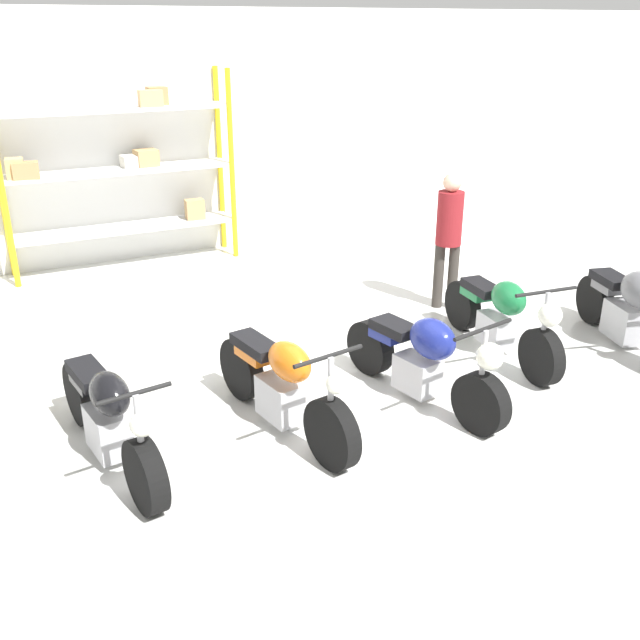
# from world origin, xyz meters

# --- Properties ---
(ground_plane) EXTENTS (30.00, 30.00, 0.00)m
(ground_plane) POSITION_xyz_m (0.00, 0.00, 0.00)
(ground_plane) COLOR silver
(back_wall) EXTENTS (30.00, 0.08, 3.60)m
(back_wall) POSITION_xyz_m (0.00, 5.48, 1.80)
(back_wall) COLOR white
(back_wall) RESTS_ON ground_plane
(shelving_rack) EXTENTS (3.27, 0.63, 2.79)m
(shelving_rack) POSITION_xyz_m (-0.87, 5.11, 1.48)
(shelving_rack) COLOR yellow
(shelving_rack) RESTS_ON ground_plane
(motorcycle_black) EXTENTS (0.61, 2.13, 0.97)m
(motorcycle_black) POSITION_xyz_m (-2.15, -0.07, 0.42)
(motorcycle_black) COLOR black
(motorcycle_black) RESTS_ON ground_plane
(motorcycle_orange) EXTENTS (0.68, 2.06, 1.00)m
(motorcycle_orange) POSITION_xyz_m (-0.67, -0.22, 0.43)
(motorcycle_orange) COLOR black
(motorcycle_orange) RESTS_ON ground_plane
(motorcycle_blue) EXTENTS (0.76, 2.04, 0.99)m
(motorcycle_blue) POSITION_xyz_m (0.73, -0.35, 0.44)
(motorcycle_blue) COLOR black
(motorcycle_blue) RESTS_ON ground_plane
(motorcycle_green) EXTENTS (0.70, 2.10, 0.99)m
(motorcycle_green) POSITION_xyz_m (2.07, 0.17, 0.44)
(motorcycle_green) COLOR black
(motorcycle_green) RESTS_ON ground_plane
(motorcycle_grey) EXTENTS (0.81, 1.92, 1.02)m
(motorcycle_grey) POSITION_xyz_m (3.51, -0.26, 0.44)
(motorcycle_grey) COLOR black
(motorcycle_grey) RESTS_ON ground_plane
(person_browsing) EXTENTS (0.44, 0.44, 1.72)m
(person_browsing) POSITION_xyz_m (2.37, 1.61, 1.01)
(person_browsing) COLOR #38332D
(person_browsing) RESTS_ON ground_plane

